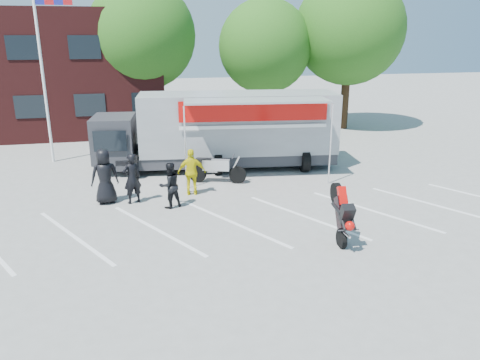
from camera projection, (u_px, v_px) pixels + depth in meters
name	position (u px, v px, depth m)	size (l,w,h in m)	color
ground	(234.00, 236.00, 13.77)	(100.00, 100.00, 0.00)	gray
parking_bay_lines	(227.00, 223.00, 14.70)	(18.00, 5.00, 0.01)	white
office_building	(5.00, 72.00, 27.43)	(18.00, 8.00, 7.00)	#431515
flagpole	(46.00, 49.00, 20.28)	(1.61, 0.12, 8.00)	white
tree_left	(142.00, 35.00, 26.58)	(6.12, 6.12, 8.64)	#382314
tree_mid	(265.00, 47.00, 27.27)	(5.44, 5.44, 7.68)	#382314
tree_right	(349.00, 30.00, 27.55)	(6.46, 6.46, 9.12)	#382314
transporter_truck	(227.00, 167.00, 20.80)	(10.28, 4.95, 3.27)	#999DA1
parked_motorcycle	(218.00, 183.00, 18.69)	(0.78, 2.34, 1.22)	silver
stunt_bike_rider	(334.00, 238.00, 13.66)	(0.75, 1.58, 1.86)	black
spectator_leather_a	(105.00, 176.00, 16.19)	(0.96, 0.62, 1.96)	black
spectator_leather_b	(132.00, 178.00, 16.23)	(0.65, 0.43, 1.79)	black
spectator_leather_c	(170.00, 185.00, 15.83)	(0.77, 0.60, 1.59)	black
spectator_hivis	(192.00, 172.00, 17.07)	(1.01, 0.42, 1.73)	yellow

